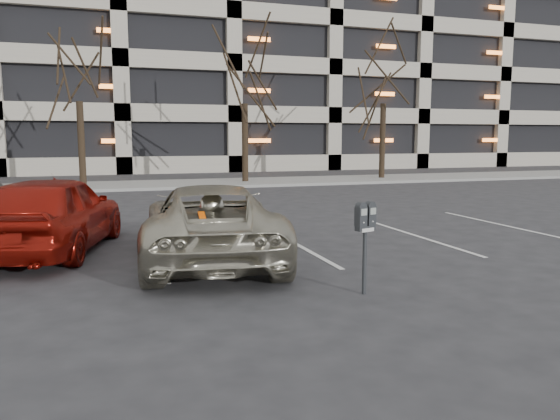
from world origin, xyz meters
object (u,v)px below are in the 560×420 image
(tree_c, at_px, (244,54))
(parking_meter, at_px, (365,225))
(car_red, at_px, (52,213))
(suv_silver, at_px, (211,222))
(tree_b, at_px, (77,47))
(tree_d, at_px, (385,56))

(tree_c, relative_size, parking_meter, 6.43)
(parking_meter, relative_size, car_red, 0.29)
(tree_c, bearing_deg, suv_silver, -106.73)
(tree_b, bearing_deg, tree_c, 0.00)
(tree_d, distance_m, parking_meter, 20.86)
(tree_c, relative_size, suv_silver, 1.59)
(suv_silver, distance_m, car_red, 3.07)
(tree_d, xyz_separation_m, parking_meter, (-9.90, -17.65, -5.06))
(tree_c, bearing_deg, parking_meter, -99.32)
(tree_c, height_order, suv_silver, tree_c)
(tree_d, bearing_deg, car_red, -136.58)
(suv_silver, bearing_deg, tree_c, -99.11)
(suv_silver, bearing_deg, parking_meter, 127.83)
(tree_b, height_order, tree_c, tree_c)
(tree_c, distance_m, car_red, 16.01)
(tree_c, height_order, tree_d, tree_d)
(car_red, bearing_deg, parking_meter, 149.79)
(tree_b, relative_size, suv_silver, 1.57)
(suv_silver, bearing_deg, tree_d, -119.96)
(tree_b, xyz_separation_m, car_red, (-0.15, -13.39, -5.01))
(car_red, bearing_deg, suv_silver, 165.02)
(suv_silver, xyz_separation_m, car_red, (-2.67, 1.53, 0.07))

